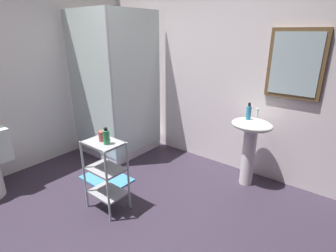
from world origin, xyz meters
TOP-DOWN VIEW (x-y plane):
  - ground_plane at (0.00, 0.00)m, footprint 4.20×4.20m
  - wall_back at (0.01, 1.85)m, footprint 4.20×0.14m
  - wall_left at (-1.85, 0.00)m, footprint 0.10×4.20m
  - shower_stall at (-1.23, 1.18)m, footprint 0.92×0.92m
  - pedestal_sink at (0.65, 1.52)m, footprint 0.46×0.37m
  - sink_faucet at (0.65, 1.64)m, footprint 0.03×0.03m
  - storage_cart at (-0.28, 0.19)m, footprint 0.38×0.28m
  - hand_soap_bottle at (0.60, 1.49)m, footprint 0.05×0.05m
  - body_wash_bottle_green at (-0.21, 0.18)m, footprint 0.06×0.06m
  - rinse_cup at (-0.31, 0.21)m, footprint 0.08×0.08m
  - bath_mat at (-0.73, 0.52)m, footprint 0.60×0.40m

SIDE VIEW (x-z plane):
  - ground_plane at x=0.00m, z-range -0.02..0.00m
  - bath_mat at x=-0.73m, z-range 0.00..0.02m
  - storage_cart at x=-0.28m, z-range 0.07..0.81m
  - shower_stall at x=-1.23m, z-range -0.54..1.46m
  - pedestal_sink at x=0.65m, z-range 0.17..0.98m
  - rinse_cup at x=-0.31m, z-range 0.74..0.84m
  - body_wash_bottle_green at x=-0.21m, z-range 0.73..0.89m
  - sink_faucet at x=0.65m, z-range 0.81..0.91m
  - hand_soap_bottle at x=0.60m, z-range 0.80..0.99m
  - wall_left at x=-1.85m, z-range 0.00..2.50m
  - wall_back at x=0.01m, z-range 0.00..2.50m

